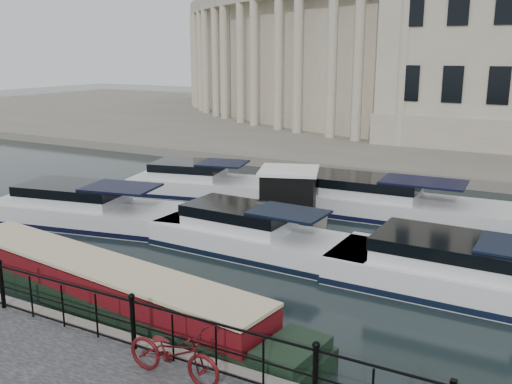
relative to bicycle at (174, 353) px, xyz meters
The scene contains 8 objects.
ground_plane 3.24m from the bicycle, 116.80° to the left, with size 160.00×160.00×0.00m, color black.
far_bank 41.76m from the bicycle, 91.89° to the left, with size 120.00×42.00×0.55m, color #6B665B.
railing 1.46m from the bicycle, 160.83° to the left, with size 24.14×0.14×1.22m.
civic_building 37.98m from the bicycle, 93.63° to the left, with size 53.55×31.84×16.85m.
bicycle is the anchor object (origin of this frame).
narrowboat 5.10m from the bicycle, 149.57° to the left, with size 13.20×3.31×1.49m.
harbour_hut 12.16m from the bicycle, 105.71° to the left, with size 3.69×3.39×2.19m.
cabin_cruisers 11.02m from the bicycle, 97.51° to the left, with size 26.23×10.38×1.99m.
Camera 1 is at (7.29, -10.29, 6.46)m, focal length 40.00 mm.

